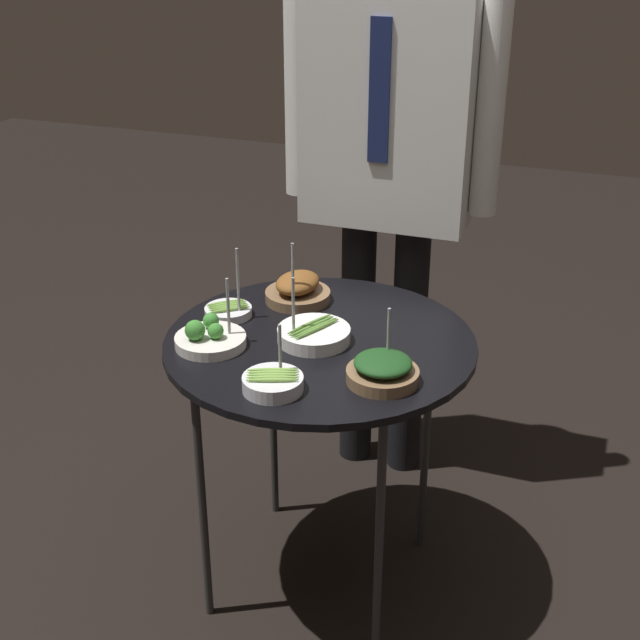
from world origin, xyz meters
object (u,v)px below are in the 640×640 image
(serving_cart, at_px, (320,357))
(bowl_roast_front_center, at_px, (298,290))
(bowl_broccoli_back_left, at_px, (209,338))
(bowl_spinach_far_rim, at_px, (383,370))
(bowl_asparagus_mid_left, at_px, (273,382))
(bowl_asparagus_front_left, at_px, (314,334))
(bowl_asparagus_back_right, at_px, (228,310))
(waiter_figure, at_px, (390,139))

(serving_cart, bearing_deg, bowl_roast_front_center, 124.52)
(bowl_roast_front_center, height_order, bowl_broccoli_back_left, bowl_roast_front_center)
(bowl_spinach_far_rim, xyz_separation_m, bowl_asparagus_mid_left, (-0.20, -0.11, -0.01))
(bowl_asparagus_front_left, height_order, bowl_broccoli_back_left, same)
(bowl_broccoli_back_left, bearing_deg, bowl_asparagus_front_left, 25.26)
(bowl_spinach_far_rim, relative_size, bowl_asparagus_back_right, 0.86)
(bowl_roast_front_center, relative_size, waiter_figure, 0.11)
(bowl_asparagus_mid_left, bearing_deg, waiter_figure, 89.58)
(bowl_asparagus_mid_left, bearing_deg, serving_cart, 86.66)
(bowl_roast_front_center, bearing_deg, bowl_asparagus_mid_left, -75.52)
(bowl_roast_front_center, relative_size, bowl_asparagus_front_left, 1.02)
(bowl_asparagus_back_right, bearing_deg, bowl_asparagus_front_left, -12.94)
(bowl_roast_front_center, bearing_deg, waiter_figure, 73.50)
(bowl_spinach_far_rim, height_order, bowl_asparagus_front_left, bowl_asparagus_front_left)
(bowl_asparagus_front_left, xyz_separation_m, bowl_asparagus_back_right, (-0.24, 0.05, -0.00))
(bowl_asparagus_back_right, distance_m, waiter_figure, 0.66)
(bowl_asparagus_front_left, distance_m, bowl_asparagus_back_right, 0.24)
(serving_cart, relative_size, bowl_spinach_far_rim, 4.67)
(bowl_spinach_far_rim, relative_size, bowl_asparagus_mid_left, 1.14)
(bowl_asparagus_mid_left, relative_size, bowl_asparagus_back_right, 0.75)
(serving_cart, xyz_separation_m, bowl_asparagus_mid_left, (-0.01, -0.24, 0.06))
(bowl_roast_front_center, relative_size, bowl_broccoli_back_left, 1.06)
(bowl_spinach_far_rim, distance_m, bowl_broccoli_back_left, 0.41)
(bowl_asparagus_back_right, height_order, bowl_broccoli_back_left, bowl_asparagus_back_right)
(bowl_roast_front_center, xyz_separation_m, bowl_asparagus_front_left, (0.11, -0.19, -0.01))
(bowl_asparagus_mid_left, distance_m, bowl_asparagus_front_left, 0.23)
(bowl_asparagus_mid_left, distance_m, bowl_broccoli_back_left, 0.25)
(bowl_spinach_far_rim, distance_m, bowl_asparagus_back_right, 0.47)
(bowl_roast_front_center, xyz_separation_m, bowl_asparagus_back_right, (-0.13, -0.14, -0.02))
(bowl_asparagus_mid_left, xyz_separation_m, waiter_figure, (0.01, 0.82, 0.31))
(waiter_figure, bearing_deg, bowl_asparagus_front_left, -90.28)
(serving_cart, height_order, bowl_spinach_far_rim, bowl_spinach_far_rim)
(bowl_roast_front_center, bearing_deg, bowl_broccoli_back_left, -108.93)
(bowl_asparagus_mid_left, distance_m, waiter_figure, 0.87)
(serving_cart, distance_m, bowl_asparagus_front_left, 0.07)
(bowl_roast_front_center, distance_m, bowl_asparagus_mid_left, 0.44)
(waiter_figure, bearing_deg, bowl_roast_front_center, -106.50)
(bowl_asparagus_front_left, bearing_deg, bowl_roast_front_center, 120.51)
(bowl_spinach_far_rim, xyz_separation_m, bowl_broccoli_back_left, (-0.41, 0.02, -0.01))
(bowl_asparagus_front_left, relative_size, waiter_figure, 0.10)
(bowl_roast_front_center, bearing_deg, serving_cart, -55.48)
(waiter_figure, bearing_deg, bowl_spinach_far_rim, -74.50)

